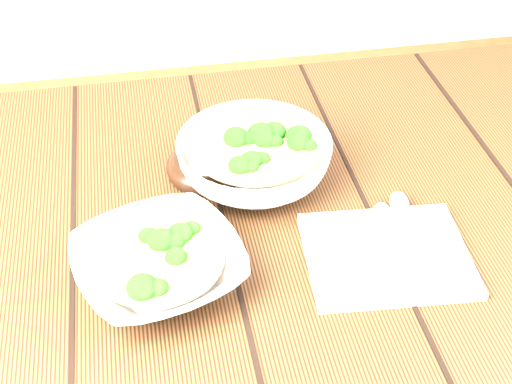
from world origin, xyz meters
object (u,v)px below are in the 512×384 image
object	(u,v)px
soup_bowl_back	(254,159)
napkin	(387,255)
table	(240,283)
soup_bowl_front	(159,265)
trivet	(207,167)

from	to	relation	value
soup_bowl_back	napkin	bearing A→B (deg)	-54.15
table	soup_bowl_back	distance (m)	0.18
table	napkin	size ratio (longest dim) A/B	5.88
table	soup_bowl_front	size ratio (longest dim) A/B	4.81
soup_bowl_front	napkin	distance (m)	0.29
trivet	napkin	xyz separation A→B (m)	(0.20, -0.21, -0.01)
soup_bowl_front	napkin	xyz separation A→B (m)	(0.29, -0.02, -0.02)
soup_bowl_back	trivet	bearing A→B (deg)	159.22
trivet	napkin	world-z (taller)	trivet
trivet	soup_bowl_back	bearing A→B (deg)	-20.78
table	trivet	bearing A→B (deg)	104.43
soup_bowl_front	trivet	world-z (taller)	soup_bowl_front
trivet	soup_bowl_front	bearing A→B (deg)	-113.10
table	soup_bowl_front	xyz separation A→B (m)	(-0.11, -0.09, 0.15)
trivet	napkin	distance (m)	0.29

